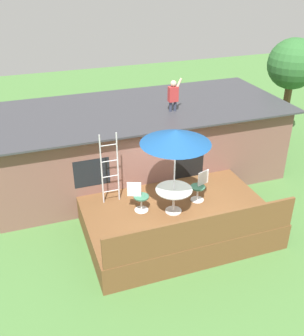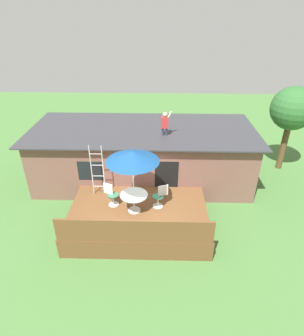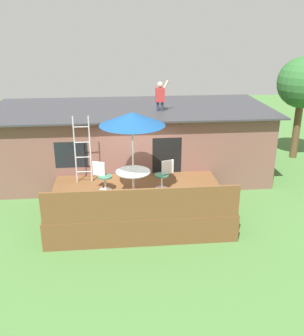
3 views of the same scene
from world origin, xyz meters
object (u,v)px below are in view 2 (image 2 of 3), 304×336
(patio_table, at_px, (134,198))
(backyard_tree, at_px, (293,109))
(patio_umbrella, at_px, (132,156))
(patio_chair_left, at_px, (111,195))
(patio_chair_right, at_px, (160,196))
(person_figure, at_px, (165,122))
(step_ladder, at_px, (97,171))

(patio_table, distance_m, backyard_tree, 9.14)
(patio_table, xyz_separation_m, patio_umbrella, (0.00, 0.00, 1.76))
(patio_chair_left, height_order, patio_chair_right, same)
(patio_umbrella, bearing_deg, person_figure, 68.84)
(patio_chair_left, relative_size, backyard_tree, 0.21)
(person_figure, bearing_deg, patio_chair_left, -128.54)
(patio_umbrella, relative_size, backyard_tree, 0.58)
(person_figure, relative_size, backyard_tree, 0.25)
(step_ladder, relative_size, person_figure, 1.98)
(patio_umbrella, distance_m, step_ladder, 2.28)
(backyard_tree, bearing_deg, person_figure, -162.18)
(backyard_tree, bearing_deg, patio_chair_right, -144.05)
(patio_chair_right, distance_m, backyard_tree, 8.21)
(patio_chair_right, xyz_separation_m, backyard_tree, (6.45, 4.68, 2.00))
(step_ladder, bearing_deg, person_figure, 34.64)
(patio_table, relative_size, step_ladder, 0.47)
(patio_chair_left, bearing_deg, backyard_tree, 51.80)
(patio_chair_right, bearing_deg, person_figure, -112.96)
(patio_umbrella, xyz_separation_m, patio_chair_right, (0.97, 0.33, -1.89))
(step_ladder, height_order, patio_chair_right, step_ladder)
(patio_umbrella, bearing_deg, patio_chair_right, 18.89)
(step_ladder, xyz_separation_m, patio_chair_right, (2.52, -0.79, -0.64))
(patio_table, distance_m, patio_umbrella, 1.76)
(patio_table, distance_m, person_figure, 3.73)
(patio_table, bearing_deg, patio_umbrella, 0.00)
(person_figure, height_order, patio_chair_left, person_figure)
(patio_table, height_order, backyard_tree, backyard_tree)
(patio_chair_left, distance_m, patio_chair_right, 1.89)
(patio_chair_left, bearing_deg, patio_table, -0.00)
(step_ladder, distance_m, patio_chair_left, 1.16)
(patio_chair_right, bearing_deg, patio_umbrella, 0.00)
(patio_table, bearing_deg, step_ladder, 143.92)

